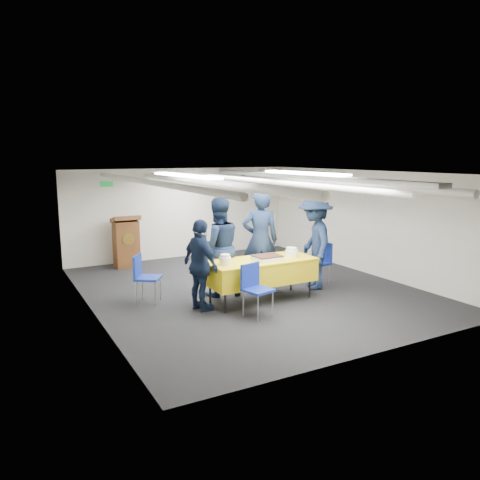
# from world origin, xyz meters

# --- Properties ---
(ground) EXTENTS (7.00, 7.00, 0.00)m
(ground) POSITION_xyz_m (0.00, 0.00, 0.00)
(ground) COLOR black
(ground) RESTS_ON ground
(room_shell) EXTENTS (6.00, 7.00, 2.30)m
(room_shell) POSITION_xyz_m (0.09, 0.41, 1.81)
(room_shell) COLOR silver
(room_shell) RESTS_ON ground
(serving_table) EXTENTS (2.00, 0.84, 0.77)m
(serving_table) POSITION_xyz_m (-0.16, -0.76, 0.56)
(serving_table) COLOR black
(serving_table) RESTS_ON ground
(sheet_cake) EXTENTS (0.51, 0.40, 0.09)m
(sheet_cake) POSITION_xyz_m (-0.08, -0.83, 0.81)
(sheet_cake) COLOR white
(sheet_cake) RESTS_ON serving_table
(plate_stack_left) EXTENTS (0.20, 0.20, 0.18)m
(plate_stack_left) POSITION_xyz_m (-0.91, -0.81, 0.85)
(plate_stack_left) COLOR white
(plate_stack_left) RESTS_ON serving_table
(plate_stack_right) EXTENTS (0.23, 0.23, 0.17)m
(plate_stack_right) POSITION_xyz_m (0.47, -0.81, 0.85)
(plate_stack_right) COLOR white
(plate_stack_right) RESTS_ON serving_table
(podium) EXTENTS (0.62, 0.53, 1.25)m
(podium) POSITION_xyz_m (-1.60, 3.05, 0.61)
(podium) COLOR brown
(podium) RESTS_ON ground
(chair_near) EXTENTS (0.51, 0.51, 0.87)m
(chair_near) POSITION_xyz_m (-0.67, -1.39, 0.53)
(chair_near) COLOR gray
(chair_near) RESTS_ON ground
(chair_right) EXTENTS (0.46, 0.46, 0.87)m
(chair_right) POSITION_xyz_m (1.50, -0.39, 0.53)
(chair_right) COLOR gray
(chair_right) RESTS_ON ground
(chair_left) EXTENTS (0.58, 0.58, 0.87)m
(chair_left) POSITION_xyz_m (-2.06, 0.18, 0.53)
(chair_left) COLOR gray
(chair_left) RESTS_ON ground
(sailor_a) EXTENTS (0.84, 0.72, 1.96)m
(sailor_a) POSITION_xyz_m (0.25, -0.05, 0.98)
(sailor_a) COLOR black
(sailor_a) RESTS_ON ground
(sailor_b) EXTENTS (1.01, 0.85, 1.86)m
(sailor_b) POSITION_xyz_m (-0.69, -0.07, 0.93)
(sailor_b) COLOR black
(sailor_b) RESTS_ON ground
(sailor_c) EXTENTS (0.54, 0.97, 1.57)m
(sailor_c) POSITION_xyz_m (-1.33, -0.72, 0.79)
(sailor_c) COLOR black
(sailor_c) RESTS_ON ground
(sailor_d) EXTENTS (1.12, 1.38, 1.87)m
(sailor_d) POSITION_xyz_m (1.19, -0.56, 0.93)
(sailor_d) COLOR black
(sailor_d) RESTS_ON ground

